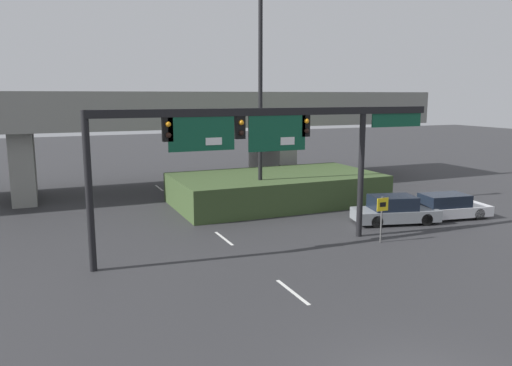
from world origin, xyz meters
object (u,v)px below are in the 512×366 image
Objects in this scene: signal_gantry at (263,135)px; parked_sedan_mid_right at (446,207)px; parked_sedan_near_right at (394,210)px; speed_limit_sign at (382,213)px; highway_light_pole_near at (260,95)px.

parked_sedan_mid_right is at bearing 5.46° from signal_gantry.
signal_gantry is 3.22× the size of parked_sedan_mid_right.
parked_sedan_near_right is at bearing -177.45° from parked_sedan_mid_right.
speed_limit_sign is (5.43, -1.27, -3.62)m from signal_gantry.
highway_light_pole_near reaches higher than signal_gantry.
highway_light_pole_near is at bearing 148.39° from parked_sedan_near_right.
speed_limit_sign is 0.46× the size of parked_sedan_near_right.
highway_light_pole_near is 2.58× the size of parked_sedan_mid_right.
highway_light_pole_near is at bearing 107.10° from speed_limit_sign.
highway_light_pole_near is (-2.51, 8.17, 5.32)m from speed_limit_sign.
signal_gantry is 6.65m from speed_limit_sign.
signal_gantry reaches higher than speed_limit_sign.
signal_gantry is at bearing -166.49° from parked_sedan_mid_right.
signal_gantry is at bearing -112.90° from highway_light_pole_near.
signal_gantry is 3.36× the size of parked_sedan_near_right.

